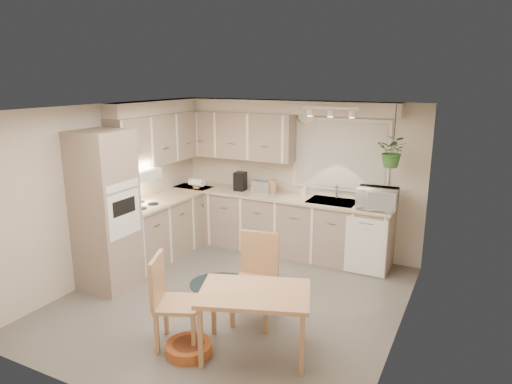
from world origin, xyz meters
TOP-DOWN VIEW (x-y plane):
  - floor at (0.00, 0.00)m, footprint 4.20×4.20m
  - ceiling at (0.00, 0.00)m, footprint 4.20×4.20m
  - wall_back at (0.00, 2.10)m, footprint 4.00×0.04m
  - wall_front at (0.00, -2.10)m, footprint 4.00×0.04m
  - wall_left at (-2.00, 0.00)m, footprint 0.04×4.20m
  - wall_right at (2.00, 0.00)m, footprint 0.04×4.20m
  - base_cab_left at (-1.70, 0.88)m, footprint 0.60×1.85m
  - base_cab_back at (-0.20, 1.80)m, footprint 3.60×0.60m
  - counter_left at (-1.69, 0.88)m, footprint 0.64×1.89m
  - counter_back at (-0.20, 1.79)m, footprint 3.64×0.64m
  - oven_stack at (-1.68, -0.38)m, footprint 0.65×0.65m
  - wall_oven_face at (-1.35, -0.38)m, footprint 0.02×0.56m
  - upper_cab_left at (-1.82, 1.00)m, footprint 0.35×2.00m
  - upper_cab_back at (-1.00, 1.93)m, footprint 2.00×0.35m
  - soffit_left at (-1.85, 1.00)m, footprint 0.30×2.00m
  - soffit_back at (-0.20, 1.95)m, footprint 3.60×0.30m
  - cooktop at (-1.68, 0.30)m, footprint 0.52×0.58m
  - range_hood at (-1.70, 0.30)m, footprint 0.40×0.60m
  - window_blinds at (0.70, 2.07)m, footprint 1.40×0.02m
  - window_frame at (0.70, 2.08)m, footprint 1.50×0.02m
  - sink at (0.70, 1.80)m, footprint 0.70×0.48m
  - dishwasher_front at (1.30, 1.49)m, footprint 0.58×0.02m
  - track_light_bar at (0.70, 1.55)m, footprint 0.80×0.04m
  - wall_clock at (0.15, 2.07)m, footprint 0.30×0.03m
  - dining_table at (0.77, -0.89)m, footprint 1.27×1.05m
  - chair_left at (-0.01, -1.10)m, footprint 0.61×0.61m
  - chair_back at (0.48, -0.33)m, footprint 0.55×0.55m
  - braided_rug at (-0.22, 0.30)m, footprint 1.18×0.91m
  - pet_bed at (0.17, -1.20)m, footprint 0.60×0.60m
  - microwave at (1.38, 1.70)m, footprint 0.57×0.34m
  - soap_bottle at (0.19, 1.95)m, footprint 0.10×0.19m
  - hanging_plant at (1.55, 1.70)m, footprint 0.45×0.49m
  - coffee_maker at (-0.86, 1.80)m, footprint 0.19×0.22m
  - toaster at (-0.48, 1.82)m, footprint 0.32×0.19m
  - knife_block at (-0.30, 1.85)m, footprint 0.12×0.12m

SIDE VIEW (x-z plane):
  - floor at x=0.00m, z-range 0.00..0.00m
  - braided_rug at x=-0.22m, z-range 0.00..0.01m
  - pet_bed at x=0.17m, z-range 0.00..0.11m
  - dining_table at x=0.77m, z-range 0.00..0.68m
  - dishwasher_front at x=1.30m, z-range 0.01..0.84m
  - base_cab_left at x=-1.70m, z-range 0.00..0.90m
  - base_cab_back at x=-0.20m, z-range 0.00..0.90m
  - chair_left at x=-0.01m, z-range 0.00..0.98m
  - chair_back at x=0.48m, z-range 0.00..1.02m
  - sink at x=0.70m, z-range 0.85..0.95m
  - counter_left at x=-1.69m, z-range 0.90..0.94m
  - counter_back at x=-0.20m, z-range 0.90..0.94m
  - cooktop at x=-1.68m, z-range 0.93..0.95m
  - soap_bottle at x=0.19m, z-range 0.94..1.03m
  - toaster at x=-0.48m, z-range 0.94..1.13m
  - oven_stack at x=-1.68m, z-range 0.00..2.10m
  - wall_oven_face at x=-1.35m, z-range 0.76..1.34m
  - knife_block at x=-0.30m, z-range 0.94..1.16m
  - coffee_maker at x=-0.86m, z-range 0.94..1.24m
  - microwave at x=1.38m, z-range 0.94..1.31m
  - wall_back at x=0.00m, z-range 0.00..2.40m
  - wall_front at x=0.00m, z-range 0.00..2.40m
  - wall_left at x=-2.00m, z-range 0.00..2.40m
  - wall_right at x=2.00m, z-range 0.00..2.40m
  - range_hood at x=-1.70m, z-range 1.33..1.47m
  - window_blinds at x=0.70m, z-range 1.10..2.10m
  - window_frame at x=0.70m, z-range 1.05..2.15m
  - hanging_plant at x=1.55m, z-range 1.55..1.89m
  - upper_cab_left at x=-1.82m, z-range 1.45..2.20m
  - upper_cab_back at x=-1.00m, z-range 1.45..2.20m
  - wall_clock at x=0.15m, z-range 2.03..2.33m
  - soffit_left at x=-1.85m, z-range 2.20..2.40m
  - soffit_back at x=-0.20m, z-range 2.20..2.40m
  - track_light_bar at x=0.70m, z-range 2.31..2.35m
  - ceiling at x=0.00m, z-range 2.40..2.40m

